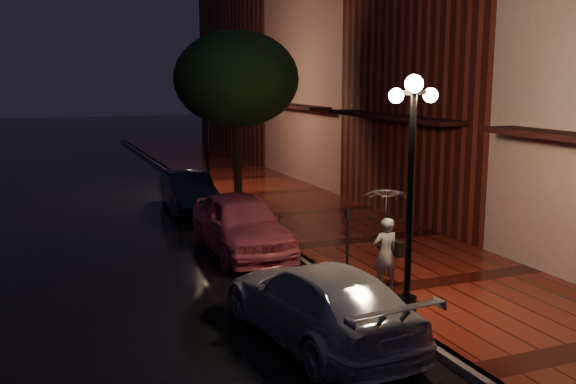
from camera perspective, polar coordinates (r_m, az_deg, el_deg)
name	(u,v)px	position (r m, az deg, el deg)	size (l,w,h in m)	color
ground	(287,253)	(16.35, -0.05, -5.47)	(120.00, 120.00, 0.00)	black
sidewalk	(366,242)	(17.27, 6.91, -4.43)	(4.50, 60.00, 0.15)	#4D130D
curb	(287,250)	(16.33, -0.05, -5.21)	(0.25, 60.00, 0.15)	#595451
storefront_mid	(474,41)	(21.04, 16.20, 12.77)	(5.00, 8.00, 11.00)	#511914
storefront_far	(352,75)	(27.77, 5.73, 10.34)	(5.00, 8.00, 9.00)	#8C5951
storefront_extra	(270,66)	(36.93, -1.61, 11.12)	(5.00, 12.00, 10.00)	#511914
streetlamp_near	(411,181)	(11.59, 10.85, 0.99)	(0.96, 0.36, 4.31)	black
streetlamp_far	(207,126)	(24.48, -7.22, 5.88)	(0.96, 0.36, 4.31)	black
street_tree	(237,82)	(21.59, -4.57, 9.73)	(4.16, 4.16, 5.80)	black
pink_car	(241,224)	(16.25, -4.19, -2.82)	(1.80, 4.48, 1.53)	#D95972
navy_car	(188,191)	(21.65, -8.86, 0.11)	(1.41, 4.04, 1.33)	black
silver_car	(318,302)	(11.01, 2.72, -9.75)	(1.86, 4.57, 1.33)	#B2B2BA
woman_with_umbrella	(386,223)	(12.97, 8.74, -2.75)	(0.87, 0.89, 2.10)	silver
parking_meter	(348,232)	(14.54, 5.33, -3.54)	(0.14, 0.12, 1.36)	black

